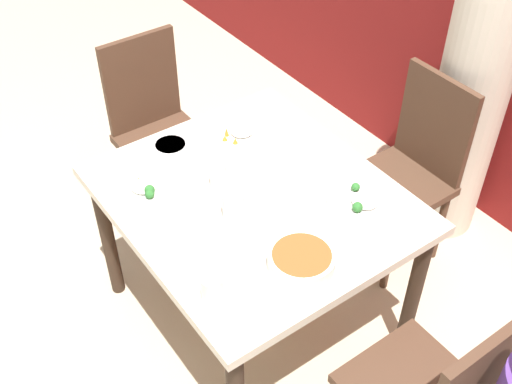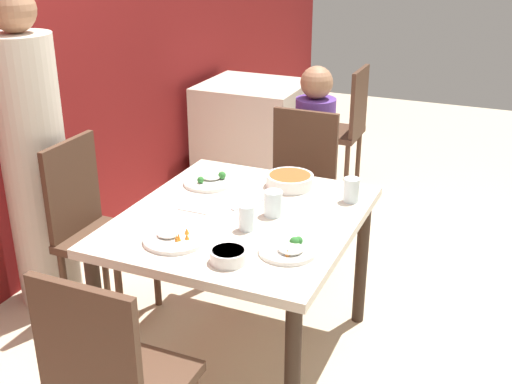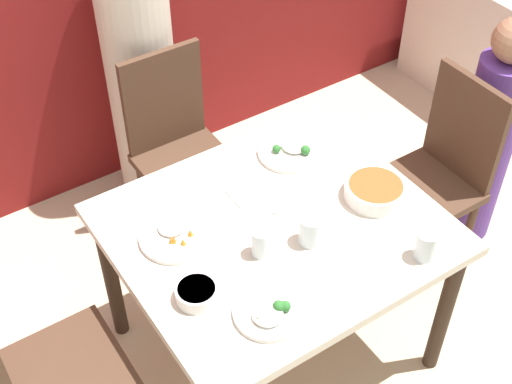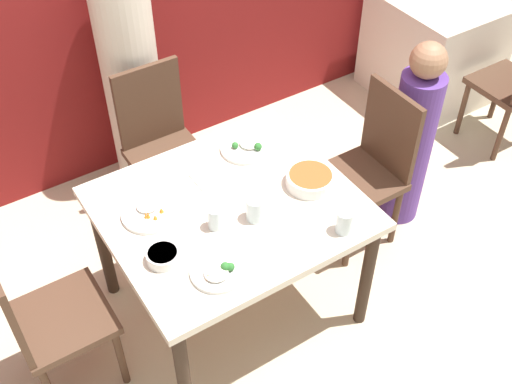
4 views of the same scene
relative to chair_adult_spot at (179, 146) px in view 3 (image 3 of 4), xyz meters
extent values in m
plane|color=beige|center=(-0.05, -0.83, -0.49)|extent=(10.00, 10.00, 0.00)
cube|color=beige|center=(-0.05, -0.83, 0.21)|extent=(1.11, 0.97, 0.04)
cylinder|color=#332319|center=(0.44, -1.26, -0.15)|extent=(0.06, 0.06, 0.69)
cylinder|color=#332319|center=(-0.54, -0.40, -0.15)|extent=(0.06, 0.06, 0.69)
cylinder|color=#332319|center=(0.44, -0.40, -0.15)|extent=(0.06, 0.06, 0.69)
cube|color=#4C3323|center=(0.00, -0.07, -0.07)|extent=(0.40, 0.40, 0.04)
cube|color=#4C3323|center=(0.00, 0.11, 0.19)|extent=(0.38, 0.03, 0.48)
cylinder|color=#4C3323|center=(-0.16, -0.24, -0.29)|extent=(0.04, 0.04, 0.41)
cylinder|color=#4C3323|center=(0.17, -0.24, -0.29)|extent=(0.04, 0.04, 0.41)
cylinder|color=#4C3323|center=(-0.16, 0.09, -0.29)|extent=(0.04, 0.04, 0.41)
cylinder|color=#4C3323|center=(0.17, 0.09, -0.29)|extent=(0.04, 0.04, 0.41)
cube|color=#4C3323|center=(0.77, -0.77, -0.07)|extent=(0.40, 0.40, 0.04)
cube|color=#4C3323|center=(0.96, -0.77, 0.19)|extent=(0.03, 0.38, 0.48)
cylinder|color=#4C3323|center=(0.61, -0.60, -0.29)|extent=(0.04, 0.04, 0.41)
cylinder|color=#4C3323|center=(0.61, -0.93, -0.29)|extent=(0.04, 0.04, 0.41)
cylinder|color=#4C3323|center=(0.94, -0.60, -0.29)|extent=(0.04, 0.04, 0.41)
cylinder|color=#4C3323|center=(0.94, -0.93, -0.29)|extent=(0.04, 0.04, 0.41)
cube|color=#4C3323|center=(-0.87, -0.77, -0.07)|extent=(0.40, 0.40, 0.04)
cylinder|color=#4C3323|center=(-0.71, -0.61, -0.29)|extent=(0.04, 0.04, 0.41)
cylinder|color=beige|center=(0.00, 0.33, 0.22)|extent=(0.32, 0.32, 1.42)
cylinder|color=#5B3893|center=(1.13, -0.77, -0.02)|extent=(0.24, 0.24, 0.95)
cylinder|color=white|center=(0.33, -0.91, 0.26)|extent=(0.23, 0.23, 0.06)
cylinder|color=#BC5123|center=(0.33, -0.91, 0.29)|extent=(0.20, 0.20, 0.01)
cylinder|color=white|center=(0.21, -0.54, 0.24)|extent=(0.24, 0.24, 0.02)
ellipsoid|color=white|center=(0.24, -0.54, 0.26)|extent=(0.10, 0.10, 0.02)
sphere|color=#2D702D|center=(0.17, -0.52, 0.27)|extent=(0.03, 0.03, 0.03)
sphere|color=#2D702D|center=(0.25, -0.59, 0.27)|extent=(0.04, 0.04, 0.04)
cylinder|color=white|center=(-0.37, -0.69, 0.24)|extent=(0.25, 0.25, 0.02)
ellipsoid|color=white|center=(-0.37, -0.66, 0.26)|extent=(0.09, 0.09, 0.02)
cone|color=orange|center=(-0.40, -0.72, 0.27)|extent=(0.01, 0.01, 0.03)
cone|color=orange|center=(-0.39, -0.72, 0.27)|extent=(0.02, 0.02, 0.03)
cone|color=orange|center=(-0.33, -0.72, 0.27)|extent=(0.02, 0.02, 0.03)
cone|color=orange|center=(-0.37, -0.74, 0.26)|extent=(0.02, 0.02, 0.02)
cylinder|color=white|center=(-0.29, -1.13, 0.24)|extent=(0.23, 0.23, 0.02)
ellipsoid|color=white|center=(-0.30, -1.15, 0.26)|extent=(0.10, 0.10, 0.02)
sphere|color=#2D702D|center=(-0.24, -1.16, 0.27)|extent=(0.04, 0.04, 0.04)
cone|color=orange|center=(-0.34, -1.15, 0.27)|extent=(0.02, 0.02, 0.03)
sphere|color=#2D702D|center=(-0.26, -1.15, 0.27)|extent=(0.04, 0.04, 0.04)
cylinder|color=white|center=(-0.44, -0.96, 0.26)|extent=(0.14, 0.14, 0.05)
cylinder|color=white|center=(-0.44, -0.96, 0.28)|extent=(0.12, 0.12, 0.01)
cylinder|color=silver|center=(0.00, -0.96, 0.29)|extent=(0.08, 0.08, 0.11)
cylinder|color=silver|center=(-0.17, -0.91, 0.29)|extent=(0.06, 0.06, 0.11)
cylinder|color=silver|center=(0.28, -1.22, 0.29)|extent=(0.07, 0.07, 0.11)
cube|color=white|center=(-0.04, -0.62, 0.24)|extent=(0.14, 0.14, 0.01)
cube|color=silver|center=(0.06, -0.81, 0.24)|extent=(0.17, 0.10, 0.01)
cube|color=beige|center=(2.15, 0.07, -0.13)|extent=(0.71, 0.78, 0.74)
camera|label=1|loc=(1.40, -1.86, 1.84)|focal=45.00mm
camera|label=2|loc=(-2.32, -1.88, 1.40)|focal=45.00mm
camera|label=3|loc=(-1.07, -2.25, 2.04)|focal=50.00mm
camera|label=4|loc=(-1.04, -2.60, 2.25)|focal=45.00mm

